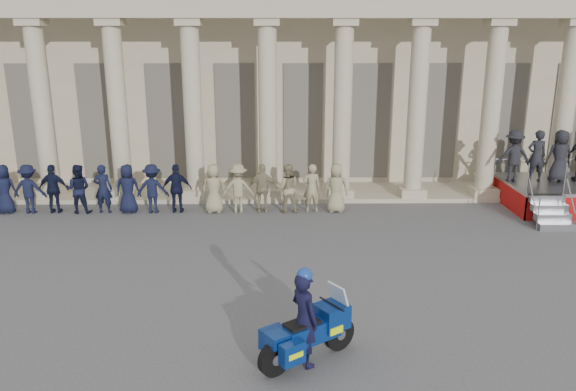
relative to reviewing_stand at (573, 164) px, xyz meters
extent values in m
plane|color=#48484B|center=(-11.76, -7.07, -1.50)|extent=(90.00, 90.00, 0.00)
cube|color=tan|center=(-11.76, 7.93, 3.00)|extent=(40.00, 10.00, 9.00)
cube|color=tan|center=(-11.76, 1.73, -1.43)|extent=(40.00, 2.60, 0.15)
cube|color=tan|center=(-11.76, 0.93, 5.29)|extent=(35.80, 1.00, 1.00)
cube|color=tan|center=(-18.26, 0.93, -1.20)|extent=(0.90, 0.90, 0.30)
cylinder|color=tan|center=(-18.26, 0.93, 1.75)|extent=(0.64, 0.64, 5.60)
cube|color=tan|center=(-18.26, 0.93, 4.67)|extent=(0.85, 0.85, 0.24)
cube|color=tan|center=(-15.66, 0.93, -1.20)|extent=(0.90, 0.90, 0.30)
cylinder|color=tan|center=(-15.66, 0.93, 1.75)|extent=(0.64, 0.64, 5.60)
cube|color=tan|center=(-15.66, 0.93, 4.67)|extent=(0.85, 0.85, 0.24)
cube|color=tan|center=(-13.06, 0.93, -1.20)|extent=(0.90, 0.90, 0.30)
cylinder|color=tan|center=(-13.06, 0.93, 1.75)|extent=(0.64, 0.64, 5.60)
cube|color=tan|center=(-13.06, 0.93, 4.67)|extent=(0.85, 0.85, 0.24)
cube|color=tan|center=(-10.46, 0.93, -1.20)|extent=(0.90, 0.90, 0.30)
cylinder|color=tan|center=(-10.46, 0.93, 1.75)|extent=(0.64, 0.64, 5.60)
cube|color=tan|center=(-10.46, 0.93, 4.67)|extent=(0.85, 0.85, 0.24)
cube|color=tan|center=(-7.86, 0.93, -1.20)|extent=(0.90, 0.90, 0.30)
cylinder|color=tan|center=(-7.86, 0.93, 1.75)|extent=(0.64, 0.64, 5.60)
cube|color=tan|center=(-7.86, 0.93, 4.67)|extent=(0.85, 0.85, 0.24)
cube|color=tan|center=(-5.26, 0.93, -1.20)|extent=(0.90, 0.90, 0.30)
cylinder|color=tan|center=(-5.26, 0.93, 1.75)|extent=(0.64, 0.64, 5.60)
cube|color=tan|center=(-5.26, 0.93, 4.67)|extent=(0.85, 0.85, 0.24)
cube|color=tan|center=(-2.66, 0.93, -1.20)|extent=(0.90, 0.90, 0.30)
cylinder|color=tan|center=(-2.66, 0.93, 1.75)|extent=(0.64, 0.64, 5.60)
cube|color=tan|center=(-2.66, 0.93, 4.67)|extent=(0.85, 0.85, 0.24)
cube|color=tan|center=(-0.06, 0.93, -1.20)|extent=(0.90, 0.90, 0.30)
cylinder|color=tan|center=(-0.06, 0.93, 1.75)|extent=(0.64, 0.64, 5.60)
cube|color=black|center=(-19.56, 2.95, 1.05)|extent=(1.30, 0.12, 4.20)
cube|color=black|center=(-16.96, 2.95, 1.05)|extent=(1.30, 0.12, 4.20)
cube|color=black|center=(-14.36, 2.95, 1.05)|extent=(1.30, 0.12, 4.20)
cube|color=black|center=(-11.76, 2.95, 1.05)|extent=(1.30, 0.12, 4.20)
cube|color=black|center=(-9.16, 2.95, 1.05)|extent=(1.30, 0.12, 4.20)
cube|color=black|center=(-6.56, 2.95, 1.05)|extent=(1.30, 0.12, 4.20)
cube|color=black|center=(-3.96, 2.95, 1.05)|extent=(1.30, 0.12, 4.20)
cube|color=black|center=(-1.36, 2.95, 1.05)|extent=(1.30, 0.12, 4.20)
cube|color=black|center=(1.24, 2.95, 1.05)|extent=(1.30, 0.12, 4.20)
imported|color=black|center=(-19.22, -0.53, -0.68)|extent=(0.81, 0.53, 1.65)
imported|color=black|center=(-18.40, -0.53, -0.68)|extent=(1.07, 0.61, 1.65)
imported|color=black|center=(-17.58, -0.53, -0.68)|extent=(0.97, 0.40, 1.65)
imported|color=black|center=(-16.76, -0.53, -0.68)|extent=(0.80, 0.63, 1.65)
imported|color=black|center=(-15.94, -0.53, -0.68)|extent=(0.60, 0.40, 1.65)
imported|color=black|center=(-15.12, -0.53, -0.68)|extent=(0.81, 0.53, 1.65)
imported|color=black|center=(-14.30, -0.53, -0.68)|extent=(1.07, 0.61, 1.65)
imported|color=black|center=(-13.48, -0.53, -0.68)|extent=(0.97, 0.40, 1.65)
imported|color=gray|center=(-12.26, -0.53, -0.68)|extent=(0.81, 0.53, 1.65)
imported|color=gray|center=(-11.44, -0.53, -0.68)|extent=(1.07, 0.61, 1.65)
imported|color=gray|center=(-10.62, -0.53, -0.68)|extent=(0.97, 0.40, 1.65)
imported|color=gray|center=(-9.80, -0.53, -0.68)|extent=(0.80, 0.63, 1.65)
imported|color=gray|center=(-8.98, -0.53, -0.68)|extent=(0.60, 0.40, 1.65)
imported|color=gray|center=(-8.16, -0.53, -0.68)|extent=(0.81, 0.53, 1.65)
cube|color=gray|center=(-0.03, -0.06, -0.68)|extent=(4.34, 3.10, 0.10)
cube|color=maroon|center=(-2.17, -0.06, -1.12)|extent=(0.04, 3.10, 0.78)
cube|color=gray|center=(-1.59, -2.51, -1.39)|extent=(1.10, 0.28, 0.22)
cube|color=gray|center=(-1.59, -2.23, -1.18)|extent=(1.10, 0.28, 0.22)
cube|color=gray|center=(-1.59, -1.95, -0.96)|extent=(1.10, 0.28, 0.22)
cube|color=gray|center=(-1.59, -1.67, -0.74)|extent=(1.10, 0.28, 0.22)
cylinder|color=gray|center=(-0.03, 1.44, -0.13)|extent=(4.34, 0.04, 0.04)
imported|color=black|center=(-2.03, 0.14, 0.26)|extent=(1.15, 0.66, 1.78)
imported|color=black|center=(-1.23, 0.14, 0.26)|extent=(0.65, 0.43, 1.78)
imported|color=black|center=(-0.43, 0.14, 0.26)|extent=(0.87, 0.57, 1.78)
cylinder|color=black|center=(-8.92, -9.20, -1.18)|extent=(0.61, 0.48, 0.64)
cylinder|color=black|center=(-10.12, -10.04, -1.18)|extent=(0.61, 0.48, 0.64)
cube|color=navy|center=(-9.48, -9.59, -0.90)|extent=(1.15, 0.98, 0.37)
cube|color=navy|center=(-9.08, -9.32, -0.74)|extent=(0.73, 0.72, 0.44)
cube|color=silver|center=(-9.08, -9.32, -0.97)|extent=(0.34, 0.36, 0.12)
cube|color=#B2BFCC|center=(-8.95, -9.22, -0.41)|extent=(0.42, 0.48, 0.52)
cube|color=black|center=(-9.64, -9.71, -0.71)|extent=(0.71, 0.63, 0.10)
cube|color=navy|center=(-10.08, -10.01, -0.82)|extent=(0.47, 0.47, 0.21)
cube|color=navy|center=(-9.82, -10.21, -0.97)|extent=(0.48, 0.43, 0.39)
cube|color=#D8F30C|center=(-9.82, -10.21, -0.97)|extent=(0.37, 0.36, 0.10)
cube|color=navy|center=(-10.18, -9.70, -0.97)|extent=(0.48, 0.43, 0.39)
cube|color=#D8F30C|center=(-10.18, -9.70, -0.97)|extent=(0.37, 0.36, 0.10)
cylinder|color=silver|center=(-10.02, -9.68, -1.21)|extent=(0.54, 0.41, 0.10)
cylinder|color=black|center=(-9.08, -9.32, -0.51)|extent=(0.42, 0.58, 0.04)
imported|color=black|center=(-9.60, -9.68, -0.62)|extent=(0.72, 0.77, 1.78)
sphere|color=navy|center=(-9.60, -9.68, 0.22)|extent=(0.28, 0.28, 0.28)
camera|label=1|loc=(-10.00, -18.63, 4.20)|focal=35.00mm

